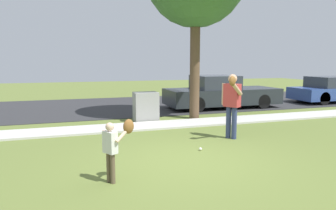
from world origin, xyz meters
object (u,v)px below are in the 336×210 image
Objects in this scene: person_child at (115,143)px; baseball at (200,149)px; parked_pickup_dark at (221,93)px; parked_wagon_blue at (333,90)px; person_adult at (232,100)px; utility_cabinet at (146,107)px.

baseball is at bearing -0.22° from person_child.
parked_pickup_dark reaches higher than parked_wagon_blue.
parked_pickup_dark is at bearing -145.60° from person_adult.
person_adult is 4.10m from person_child.
baseball is at bearing 1.14° from person_adult.
person_child is 15.11× the size of baseball.
parked_wagon_blue is at bearing 30.28° from baseball.
utility_cabinet reaches higher than baseball.
person_child reaches higher than baseball.
parked_pickup_dark is (4.03, 2.00, 0.15)m from utility_cabinet.
person_child is at bearing -128.92° from parked_pickup_dark.
person_adult is at bearing 31.89° from baseball.
person_child is at bearing 0.28° from person_adult.
person_adult reaches higher than baseball.
person_adult is 1.71× the size of utility_cabinet.
person_child is 0.21× the size of parked_pickup_dark.
utility_cabinet is (-1.61, 3.22, -0.57)m from person_adult.
parked_pickup_dark is (3.68, 6.01, 0.64)m from baseball.
utility_cabinet is (-0.35, 4.01, 0.48)m from baseball.
parked_wagon_blue is (10.60, 1.97, 0.14)m from utility_cabinet.
person_adult reaches higher than person_child.
person_child reaches higher than utility_cabinet.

